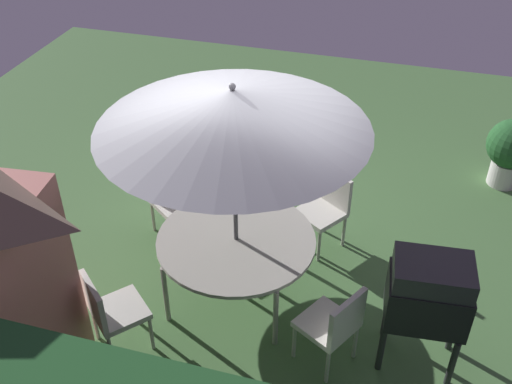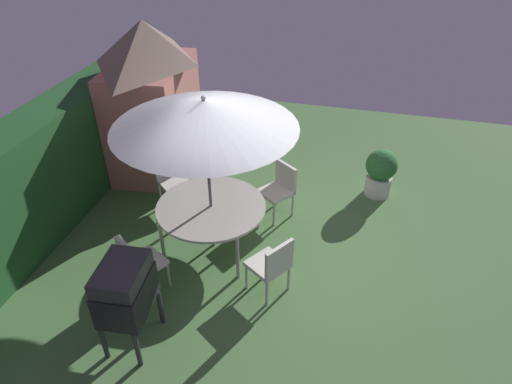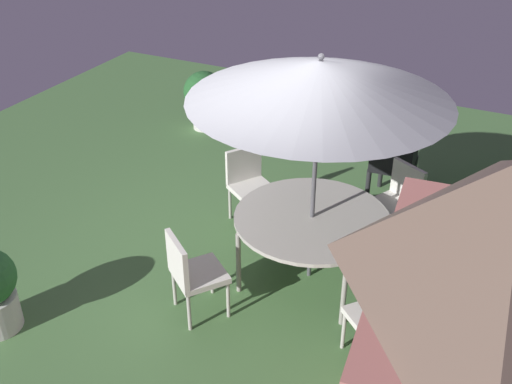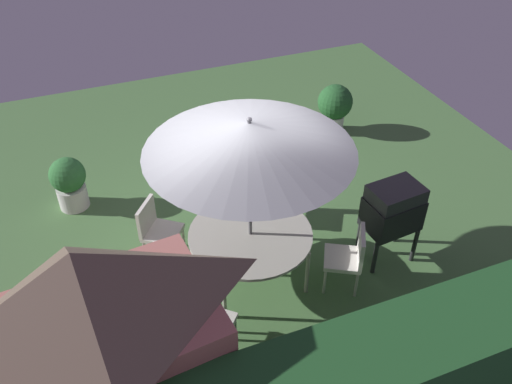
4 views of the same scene
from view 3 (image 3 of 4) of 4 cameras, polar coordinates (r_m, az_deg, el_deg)
ground_plane at (r=6.77m, az=-1.76°, el=-6.20°), size 11.00×11.00×0.00m
garden_shed at (r=3.90m, az=19.85°, el=-14.85°), size 2.17×1.50×2.74m
patio_table at (r=6.14m, az=5.28°, el=-2.64°), size 1.58×1.58×0.74m
patio_umbrella at (r=5.47m, az=6.02°, el=10.38°), size 2.42×2.42×2.42m
bbq_grill at (r=7.55m, az=13.04°, el=4.68°), size 0.74×0.56×1.20m
chair_near_shed at (r=5.77m, az=-6.14°, el=-7.35°), size 0.65×0.65×0.90m
chair_far_side at (r=5.35m, az=11.92°, el=-11.57°), size 0.65×0.65×0.90m
chair_toward_hedge at (r=7.01m, az=13.24°, el=-0.54°), size 0.63×0.63×0.90m
chair_toward_house at (r=7.16m, az=-0.67°, el=1.05°), size 0.64×0.64×0.90m
potted_plant_by_shed at (r=9.56m, az=-4.89°, el=8.98°), size 0.64×0.64×0.93m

